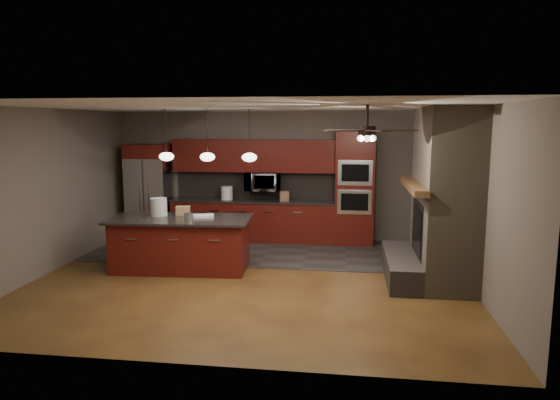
% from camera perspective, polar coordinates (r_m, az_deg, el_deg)
% --- Properties ---
extents(ground, '(7.00, 7.00, 0.00)m').
position_cam_1_polar(ground, '(8.36, -3.32, -8.98)').
color(ground, brown).
rests_on(ground, ground).
extents(ceiling, '(7.00, 6.00, 0.02)m').
position_cam_1_polar(ceiling, '(7.97, -3.50, 10.57)').
color(ceiling, white).
rests_on(ceiling, back_wall).
extents(back_wall, '(7.00, 0.02, 2.80)m').
position_cam_1_polar(back_wall, '(10.98, -0.38, 2.78)').
color(back_wall, '#655D50').
rests_on(back_wall, ground).
extents(right_wall, '(0.02, 6.00, 2.80)m').
position_cam_1_polar(right_wall, '(8.13, 21.56, 0.04)').
color(right_wall, '#655D50').
rests_on(right_wall, ground).
extents(left_wall, '(0.02, 6.00, 2.80)m').
position_cam_1_polar(left_wall, '(9.37, -24.90, 0.92)').
color(left_wall, '#655D50').
rests_on(left_wall, ground).
extents(slate_tile_patch, '(7.00, 2.40, 0.01)m').
position_cam_1_polar(slate_tile_patch, '(10.06, -1.35, -5.86)').
color(slate_tile_patch, '#353330').
rests_on(slate_tile_patch, ground).
extents(fireplace_column, '(1.30, 2.10, 2.80)m').
position_cam_1_polar(fireplace_column, '(8.44, 17.84, -0.18)').
color(fireplace_column, '#736752').
rests_on(fireplace_column, ground).
extents(back_cabinetry, '(3.59, 0.64, 2.20)m').
position_cam_1_polar(back_cabinetry, '(10.88, -3.05, 0.02)').
color(back_cabinetry, '#53190F').
rests_on(back_cabinetry, ground).
extents(oven_tower, '(0.80, 0.63, 2.38)m').
position_cam_1_polar(oven_tower, '(10.59, 8.53, 1.32)').
color(oven_tower, '#53190F').
rests_on(oven_tower, ground).
extents(microwave, '(0.73, 0.41, 0.50)m').
position_cam_1_polar(microwave, '(10.79, -2.01, 2.13)').
color(microwave, silver).
rests_on(microwave, back_cabinetry).
extents(refrigerator, '(0.90, 0.75, 2.09)m').
position_cam_1_polar(refrigerator, '(11.40, -14.64, 0.92)').
color(refrigerator, silver).
rests_on(refrigerator, ground).
extents(kitchen_island, '(2.49, 1.25, 0.92)m').
position_cam_1_polar(kitchen_island, '(8.92, -11.25, -4.91)').
color(kitchen_island, '#53190F').
rests_on(kitchen_island, ground).
extents(white_bucket, '(0.32, 0.32, 0.32)m').
position_cam_1_polar(white_bucket, '(9.10, -13.69, -0.77)').
color(white_bucket, silver).
rests_on(white_bucket, kitchen_island).
extents(paint_can, '(0.17, 0.17, 0.11)m').
position_cam_1_polar(paint_can, '(8.61, -10.38, -1.89)').
color(paint_can, silver).
rests_on(paint_can, kitchen_island).
extents(paint_tray, '(0.44, 0.36, 0.04)m').
position_cam_1_polar(paint_tray, '(8.83, -8.83, -1.82)').
color(paint_tray, white).
rests_on(paint_tray, kitchen_island).
extents(cardboard_box, '(0.27, 0.22, 0.15)m').
position_cam_1_polar(cardboard_box, '(9.11, -11.02, -1.19)').
color(cardboard_box, '#9F7E52').
rests_on(cardboard_box, kitchen_island).
extents(counter_bucket, '(0.31, 0.31, 0.28)m').
position_cam_1_polar(counter_bucket, '(10.94, -6.10, 0.81)').
color(counter_bucket, white).
rests_on(counter_bucket, back_cabinetry).
extents(counter_box, '(0.22, 0.19, 0.21)m').
position_cam_1_polar(counter_box, '(10.66, 0.49, 0.45)').
color(counter_box, '#8C6448').
rests_on(counter_box, back_cabinetry).
extents(pendant_left, '(0.26, 0.26, 0.92)m').
position_cam_1_polar(pendant_left, '(9.11, -12.85, 4.89)').
color(pendant_left, black).
rests_on(pendant_left, ceiling).
extents(pendant_center, '(0.26, 0.26, 0.92)m').
position_cam_1_polar(pendant_center, '(8.88, -8.29, 4.92)').
color(pendant_center, black).
rests_on(pendant_center, ceiling).
extents(pendant_right, '(0.26, 0.26, 0.92)m').
position_cam_1_polar(pendant_right, '(8.70, -3.52, 4.91)').
color(pendant_right, black).
rests_on(pendant_right, ceiling).
extents(ceiling_fan, '(1.27, 1.33, 0.41)m').
position_cam_1_polar(ceiling_fan, '(7.02, 9.91, 7.90)').
color(ceiling_fan, black).
rests_on(ceiling_fan, ceiling).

